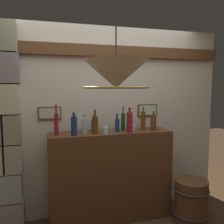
# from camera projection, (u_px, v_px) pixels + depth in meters

# --- Properties ---
(panelled_rear_partition) EXTENTS (3.25, 0.15, 2.44)m
(panelled_rear_partition) POSITION_uv_depth(u_px,v_px,m) (105.00, 116.00, 3.25)
(panelled_rear_partition) COLOR beige
(panelled_rear_partition) RESTS_ON ground
(stone_pillar) EXTENTS (0.38, 0.28, 2.38)m
(stone_pillar) POSITION_uv_depth(u_px,v_px,m) (4.00, 129.00, 2.80)
(stone_pillar) COLOR #A3938E
(stone_pillar) RESTS_ON ground
(bar_shelf_unit) EXTENTS (1.51, 0.38, 1.12)m
(bar_shelf_unit) POSITION_uv_depth(u_px,v_px,m) (111.00, 176.00, 3.08)
(bar_shelf_unit) COLOR brown
(bar_shelf_unit) RESTS_ON ground
(liquor_bottle_gin) EXTENTS (0.07, 0.07, 0.29)m
(liquor_bottle_gin) POSITION_uv_depth(u_px,v_px,m) (95.00, 124.00, 2.89)
(liquor_bottle_gin) COLOR #5C3815
(liquor_bottle_gin) RESTS_ON bar_shelf_unit
(liquor_bottle_bourbon) EXTENTS (0.06, 0.06, 0.23)m
(liquor_bottle_bourbon) POSITION_uv_depth(u_px,v_px,m) (117.00, 125.00, 3.01)
(liquor_bottle_bourbon) COLOR navy
(liquor_bottle_bourbon) RESTS_ON bar_shelf_unit
(liquor_bottle_vermouth) EXTENTS (0.05, 0.05, 0.31)m
(liquor_bottle_vermouth) POSITION_uv_depth(u_px,v_px,m) (123.00, 122.00, 3.06)
(liquor_bottle_vermouth) COLOR #1A5721
(liquor_bottle_vermouth) RESTS_ON bar_shelf_unit
(liquor_bottle_sherry) EXTENTS (0.07, 0.07, 0.30)m
(liquor_bottle_sherry) POSITION_uv_depth(u_px,v_px,m) (130.00, 122.00, 2.94)
(liquor_bottle_sherry) COLOR maroon
(liquor_bottle_sherry) RESTS_ON bar_shelf_unit
(liquor_bottle_scotch) EXTENTS (0.07, 0.07, 0.25)m
(liquor_bottle_scotch) POSITION_uv_depth(u_px,v_px,m) (153.00, 123.00, 3.09)
(liquor_bottle_scotch) COLOR brown
(liquor_bottle_scotch) RESTS_ON bar_shelf_unit
(liquor_bottle_port) EXTENTS (0.07, 0.07, 0.20)m
(liquor_bottle_port) POSITION_uv_depth(u_px,v_px,m) (94.00, 125.00, 3.04)
(liquor_bottle_port) COLOR black
(liquor_bottle_port) RESTS_ON bar_shelf_unit
(liquor_bottle_whiskey) EXTENTS (0.05, 0.05, 0.35)m
(liquor_bottle_whiskey) POSITION_uv_depth(u_px,v_px,m) (56.00, 123.00, 2.80)
(liquor_bottle_whiskey) COLOR maroon
(liquor_bottle_whiskey) RESTS_ON bar_shelf_unit
(liquor_bottle_rye) EXTENTS (0.07, 0.07, 0.23)m
(liquor_bottle_rye) POSITION_uv_depth(u_px,v_px,m) (84.00, 126.00, 2.90)
(liquor_bottle_rye) COLOR #ABD2D2
(liquor_bottle_rye) RESTS_ON bar_shelf_unit
(liquor_bottle_tequila) EXTENTS (0.07, 0.07, 0.27)m
(liquor_bottle_tequila) POSITION_uv_depth(u_px,v_px,m) (74.00, 125.00, 2.79)
(liquor_bottle_tequila) COLOR navy
(liquor_bottle_tequila) RESTS_ON bar_shelf_unit
(liquor_bottle_brandy) EXTENTS (0.06, 0.06, 0.31)m
(liquor_bottle_brandy) POSITION_uv_depth(u_px,v_px,m) (143.00, 121.00, 3.11)
(liquor_bottle_brandy) COLOR brown
(liquor_bottle_brandy) RESTS_ON bar_shelf_unit
(glass_tumbler_rocks) EXTENTS (0.06, 0.06, 0.08)m
(glass_tumbler_rocks) POSITION_uv_depth(u_px,v_px,m) (133.00, 128.00, 3.09)
(glass_tumbler_rocks) COLOR silver
(glass_tumbler_rocks) RESTS_ON bar_shelf_unit
(glass_tumbler_highball) EXTENTS (0.06, 0.06, 0.08)m
(glass_tumbler_highball) POSITION_uv_depth(u_px,v_px,m) (105.00, 130.00, 2.87)
(glass_tumbler_highball) COLOR silver
(glass_tumbler_highball) RESTS_ON bar_shelf_unit
(glass_tumbler_shot) EXTENTS (0.08, 0.08, 0.08)m
(glass_tumbler_shot) POSITION_uv_depth(u_px,v_px,m) (85.00, 128.00, 3.05)
(glass_tumbler_shot) COLOR silver
(glass_tumbler_shot) RESTS_ON bar_shelf_unit
(pendant_lamp) EXTENTS (0.53, 0.53, 0.59)m
(pendant_lamp) POSITION_uv_depth(u_px,v_px,m) (116.00, 75.00, 1.95)
(pendant_lamp) COLOR #EFE5C6
(wooden_barrel) EXTENTS (0.43, 0.43, 0.53)m
(wooden_barrel) POSITION_uv_depth(u_px,v_px,m) (191.00, 201.00, 3.03)
(wooden_barrel) COLOR brown
(wooden_barrel) RESTS_ON ground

